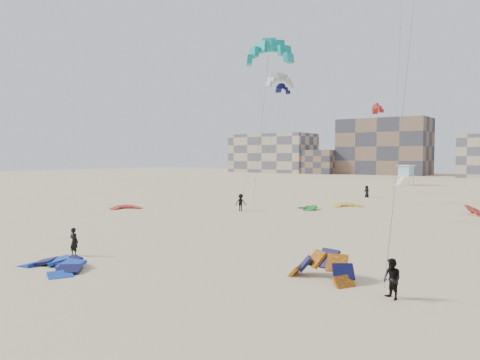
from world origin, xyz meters
The scene contains 19 objects.
ground centered at (0.00, 0.00, 0.00)m, with size 320.00×320.00×0.00m, color #C8AF86.
kite_ground_blue centered at (-1.77, -2.56, 0.00)m, with size 4.08×4.21×0.94m, color blue, non-canonical shape.
kite_ground_orange centered at (10.98, 3.97, 0.00)m, with size 3.45×2.71×2.22m, color orange, non-canonical shape.
kite_ground_red centered at (-20.98, 18.90, 0.00)m, with size 3.26×3.43×0.66m, color #B2280B, non-canonical shape.
kite_ground_green centered at (-3.78, 30.51, 0.00)m, with size 3.03×3.14×0.89m, color #127A15, non-canonical shape.
kite_ground_red_far centered at (12.70, 36.38, 0.00)m, with size 2.98×2.79×1.51m, color #B2280B, non-canonical shape.
kite_ground_yellow centered at (-1.14, 36.01, 0.00)m, with size 3.49×3.64×0.68m, color orange, non-canonical shape.
kitesurfer_main centered at (-3.79, 0.15, 0.87)m, with size 0.63×0.41×1.73m, color black.
kitesurfer_b centered at (14.79, 2.87, 0.87)m, with size 0.85×0.66×1.74m, color black.
kitesurfer_c centered at (-9.01, 24.92, 0.95)m, with size 1.23×0.70×1.90m, color black.
kitesurfer_e centered at (-3.82, 49.39, 0.87)m, with size 0.85×0.55×1.74m, color black.
kite_fly_teal_a centered at (-2.43, 20.24, 15.53)m, with size 7.05×6.48×15.92m.
kite_fly_grey centered at (-10.87, 36.31, 15.77)m, with size 5.10×9.34×16.20m.
kite_fly_navy centered at (-19.37, 51.48, 17.20)m, with size 3.39×6.32×17.30m.
kite_fly_red centered at (-5.19, 57.30, 13.53)m, with size 4.21×4.21×13.64m.
lifeguard_tower_far centered at (-7.65, 81.80, 2.06)m, with size 3.37×5.93×4.16m.
condo_west_a centered at (-70.00, 130.00, 7.00)m, with size 30.00×15.00×14.00m, color tan.
condo_west_b centered at (-30.00, 134.00, 9.00)m, with size 28.00×14.00×18.00m, color brown.
condo_fill_left centered at (-50.00, 128.00, 4.00)m, with size 12.00×10.00×8.00m, color brown.
Camera 1 is at (21.04, -16.89, 6.13)m, focal length 35.00 mm.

